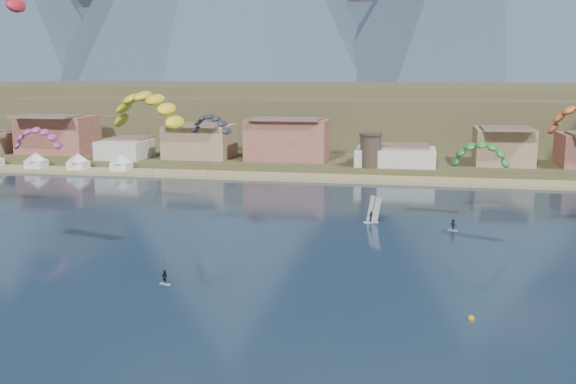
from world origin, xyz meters
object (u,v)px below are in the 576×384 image
(watchtower, at_px, (370,150))
(windsurfer, at_px, (372,214))
(kitesurfer_green, at_px, (480,151))
(kitesurfer_yellow, at_px, (147,104))
(buoy, at_px, (471,319))

(watchtower, bearing_deg, windsurfer, -85.51)
(watchtower, xyz_separation_m, windsurfer, (4.23, -53.83, -4.93))
(kitesurfer_green, distance_m, windsurfer, 21.89)
(kitesurfer_yellow, relative_size, buoy, 35.33)
(buoy, bearing_deg, windsurfer, 106.82)
(watchtower, height_order, kitesurfer_green, kitesurfer_green)
(kitesurfer_yellow, relative_size, kitesurfer_green, 1.55)
(watchtower, bearing_deg, kitesurfer_yellow, -107.04)
(kitesurfer_green, relative_size, buoy, 22.85)
(kitesurfer_green, bearing_deg, windsurfer, -159.19)
(buoy, bearing_deg, kitesurfer_green, 84.68)
(watchtower, height_order, windsurfer, watchtower)
(kitesurfer_green, bearing_deg, watchtower, 115.20)
(watchtower, relative_size, windsurfer, 1.90)
(kitesurfer_yellow, bearing_deg, windsurfer, 42.74)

